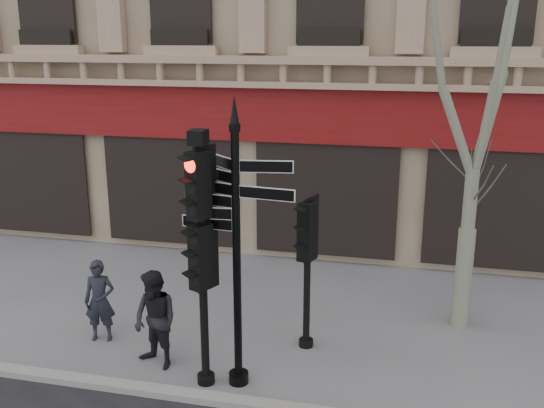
{
  "coord_description": "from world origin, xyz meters",
  "views": [
    {
      "loc": [
        1.94,
        -9.03,
        5.37
      ],
      "look_at": [
        -0.32,
        0.6,
        2.62
      ],
      "focal_mm": 40.0,
      "sensor_mm": 36.0,
      "label": 1
    }
  ],
  "objects": [
    {
      "name": "plane_tree",
      "position": [
        3.03,
        2.12,
        5.27
      ],
      "size": [
        2.83,
        2.83,
        7.51
      ],
      "color": "gray",
      "rests_on": "ground"
    },
    {
      "name": "pedestrian_a",
      "position": [
        -3.39,
        0.05,
        0.76
      ],
      "size": [
        0.63,
        0.48,
        1.52
      ],
      "primitive_type": "imported",
      "rotation": [
        0.0,
        0.0,
        0.24
      ],
      "color": "black",
      "rests_on": "ground"
    },
    {
      "name": "ground",
      "position": [
        0.0,
        0.0,
        0.0
      ],
      "size": [
        80.0,
        80.0,
        0.0
      ],
      "primitive_type": "plane",
      "color": "slate",
      "rests_on": "ground"
    },
    {
      "name": "traffic_signal_main",
      "position": [
        -1.05,
        -0.9,
        2.58
      ],
      "size": [
        0.54,
        0.47,
        4.08
      ],
      "rotation": [
        0.0,
        0.0,
        -0.41
      ],
      "color": "black",
      "rests_on": "ground"
    },
    {
      "name": "pedestrian_b",
      "position": [
        -2.02,
        -0.59,
        0.84
      ],
      "size": [
        1.01,
        0.92,
        1.68
      ],
      "primitive_type": "imported",
      "rotation": [
        0.0,
        0.0,
        -0.43
      ],
      "color": "black",
      "rests_on": "ground"
    },
    {
      "name": "traffic_signal_secondary",
      "position": [
        0.3,
        0.65,
        1.88
      ],
      "size": [
        0.53,
        0.45,
        2.69
      ],
      "rotation": [
        0.0,
        0.0,
        -0.31
      ],
      "color": "black",
      "rests_on": "ground"
    },
    {
      "name": "fingerpost",
      "position": [
        -0.54,
        -0.78,
        3.07
      ],
      "size": [
        2.38,
        2.38,
        4.58
      ],
      "rotation": [
        0.0,
        0.0,
        -0.29
      ],
      "color": "black",
      "rests_on": "ground"
    },
    {
      "name": "kerb",
      "position": [
        0.0,
        -1.4,
        0.06
      ],
      "size": [
        80.0,
        0.25,
        0.12
      ],
      "primitive_type": "cube",
      "color": "gray",
      "rests_on": "ground"
    }
  ]
}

